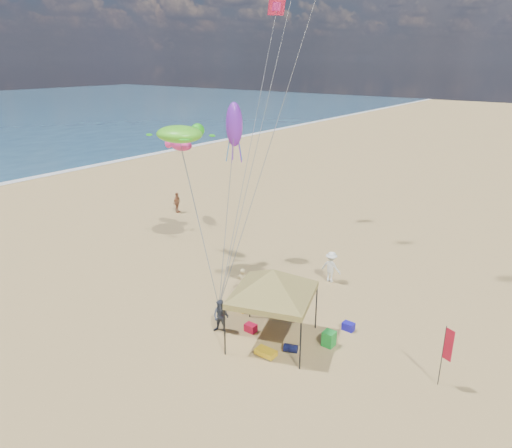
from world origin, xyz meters
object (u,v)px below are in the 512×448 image
(feather_flag, at_px, (447,348))
(chair_green, at_px, (329,339))
(cooler_blue, at_px, (348,326))
(canopy_tent, at_px, (273,272))
(person_near_c, at_px, (331,267))
(person_far_a, at_px, (177,203))
(beach_cart, at_px, (266,352))
(person_near_a, at_px, (243,283))
(person_near_b, at_px, (221,316))
(cooler_red, at_px, (251,328))
(chair_yellow, at_px, (242,305))

(feather_flag, bearing_deg, chair_green, -177.74)
(cooler_blue, distance_m, chair_green, 1.70)
(canopy_tent, bearing_deg, cooler_blue, 50.95)
(person_near_c, relative_size, person_far_a, 1.07)
(canopy_tent, distance_m, chair_green, 3.99)
(beach_cart, relative_size, person_near_c, 0.49)
(beach_cart, bearing_deg, canopy_tent, 112.37)
(chair_green, height_order, person_far_a, person_far_a)
(canopy_tent, relative_size, cooler_blue, 11.70)
(feather_flag, relative_size, person_far_a, 1.55)
(beach_cart, height_order, person_far_a, person_far_a)
(chair_green, height_order, beach_cart, chair_green)
(person_near_a, xyz_separation_m, person_near_b, (1.39, -3.36, 0.01))
(cooler_red, distance_m, person_near_a, 3.54)
(cooler_blue, distance_m, person_far_a, 21.11)
(person_near_a, bearing_deg, beach_cart, 121.43)
(person_far_a, bearing_deg, cooler_blue, -127.23)
(chair_yellow, bearing_deg, person_near_a, 127.61)
(feather_flag, xyz_separation_m, person_near_a, (-10.82, 1.08, -0.96))
(canopy_tent, relative_size, cooler_red, 11.70)
(beach_cart, bearing_deg, cooler_red, 146.18)
(person_near_a, height_order, person_near_b, person_near_b)
(cooler_red, xyz_separation_m, chair_green, (3.49, 1.20, 0.16))
(canopy_tent, distance_m, person_near_a, 5.17)
(canopy_tent, xyz_separation_m, cooler_blue, (2.35, 2.90, -3.24))
(chair_green, xyz_separation_m, chair_yellow, (-5.01, 0.06, 0.00))
(cooler_red, xyz_separation_m, person_far_a, (-16.02, 10.64, 0.67))
(canopy_tent, bearing_deg, chair_yellow, 155.43)
(beach_cart, relative_size, person_near_b, 0.54)
(cooler_red, height_order, chair_yellow, chair_yellow)
(person_near_b, bearing_deg, chair_green, 9.02)
(cooler_red, bearing_deg, person_near_c, 86.50)
(person_near_a, bearing_deg, feather_flag, 156.71)
(beach_cart, xyz_separation_m, person_near_c, (-1.30, 8.10, 0.71))
(cooler_red, bearing_deg, person_far_a, 146.40)
(chair_yellow, bearing_deg, chair_green, -0.74)
(feather_flag, xyz_separation_m, person_near_c, (-7.94, 5.54, -0.87))
(chair_green, height_order, chair_yellow, same)
(chair_yellow, bearing_deg, feather_flag, 0.74)
(chair_green, height_order, person_near_b, person_near_b)
(feather_flag, bearing_deg, person_near_c, 145.07)
(beach_cart, relative_size, person_near_a, 0.55)
(chair_green, distance_m, person_near_c, 6.53)
(person_near_c, bearing_deg, beach_cart, 99.20)
(cooler_red, distance_m, person_near_b, 1.52)
(person_near_a, distance_m, person_near_c, 5.31)
(feather_flag, xyz_separation_m, cooler_blue, (-4.76, 1.50, -1.60))
(feather_flag, distance_m, person_near_c, 9.72)
(cooler_red, distance_m, cooler_blue, 4.62)
(chair_yellow, height_order, person_near_a, person_near_a)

